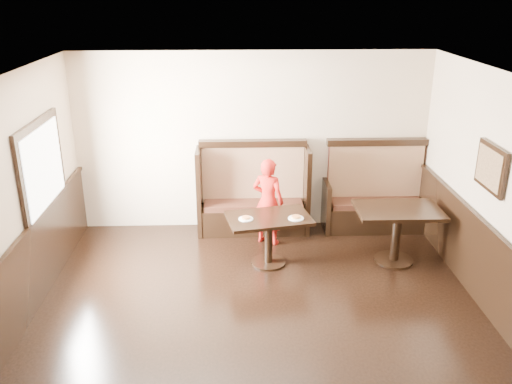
{
  "coord_description": "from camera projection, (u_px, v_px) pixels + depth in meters",
  "views": [
    {
      "loc": [
        -0.26,
        -4.68,
        3.69
      ],
      "look_at": [
        0.01,
        2.35,
        1.0
      ],
      "focal_mm": 38.0,
      "sensor_mm": 36.0,
      "label": 1
    }
  ],
  "objects": [
    {
      "name": "table_main",
      "position": [
        269.0,
        228.0,
        7.49
      ],
      "size": [
        1.25,
        0.92,
        0.72
      ],
      "rotation": [
        0.0,
        0.0,
        0.2
      ],
      "color": "black",
      "rests_on": "ground"
    },
    {
      "name": "child",
      "position": [
        268.0,
        201.0,
        8.08
      ],
      "size": [
        0.58,
        0.5,
        1.34
      ],
      "primitive_type": "imported",
      "rotation": [
        0.0,
        0.0,
        2.71
      ],
      "color": "#B11812",
      "rests_on": "ground"
    },
    {
      "name": "booth_main",
      "position": [
        253.0,
        199.0,
        8.58
      ],
      "size": [
        1.75,
        0.72,
        1.45
      ],
      "color": "black",
      "rests_on": "ground"
    },
    {
      "name": "pizza_plate_right",
      "position": [
        296.0,
        218.0,
        7.36
      ],
      "size": [
        0.21,
        0.21,
        0.04
      ],
      "color": "white",
      "rests_on": "table_main"
    },
    {
      "name": "pizza_plate_left",
      "position": [
        246.0,
        218.0,
        7.34
      ],
      "size": [
        0.2,
        0.2,
        0.04
      ],
      "color": "white",
      "rests_on": "table_main"
    },
    {
      "name": "booth_neighbor",
      "position": [
        375.0,
        200.0,
        8.67
      ],
      "size": [
        1.65,
        0.72,
        1.45
      ],
      "color": "black",
      "rests_on": "ground"
    },
    {
      "name": "table_neighbor",
      "position": [
        397.0,
        222.0,
        7.53
      ],
      "size": [
        1.17,
        0.77,
        0.81
      ],
      "rotation": [
        0.0,
        0.0,
        -0.0
      ],
      "color": "black",
      "rests_on": "ground"
    },
    {
      "name": "room_shell",
      "position": [
        235.0,
        291.0,
        5.71
      ],
      "size": [
        7.0,
        7.0,
        7.0
      ],
      "color": "#C7B090",
      "rests_on": "ground"
    },
    {
      "name": "ground",
      "position": [
        264.0,
        360.0,
        5.69
      ],
      "size": [
        7.0,
        7.0,
        0.0
      ],
      "primitive_type": "plane",
      "color": "black",
      "rests_on": "ground"
    }
  ]
}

